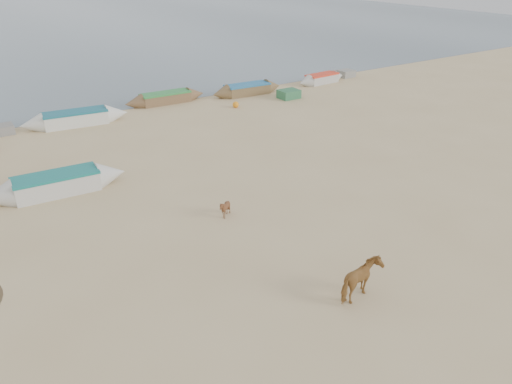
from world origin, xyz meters
TOP-DOWN VIEW (x-y plane):
  - ground at (0.00, 0.00)m, footprint 140.00×140.00m
  - cow_adult at (-0.46, -2.64)m, footprint 1.73×1.09m
  - calf_front at (-1.27, 4.44)m, footprint 0.79×0.72m
  - near_canoe at (-6.49, 10.67)m, footprint 6.38×1.69m
  - waterline_canoes at (-3.73, 20.49)m, footprint 48.61×5.18m
  - beach_clutter at (3.36, 19.73)m, footprint 42.99×4.18m

SIDE VIEW (x-z plane):
  - ground at x=0.00m, z-range 0.00..0.00m
  - beach_clutter at x=3.36m, z-range -0.02..0.62m
  - calf_front at x=-1.27m, z-range 0.00..0.80m
  - waterline_canoes at x=-3.73m, z-range -0.04..0.89m
  - near_canoe at x=-6.49m, z-range 0.00..0.96m
  - cow_adult at x=-0.46m, z-range 0.00..1.35m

